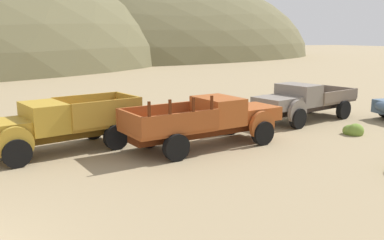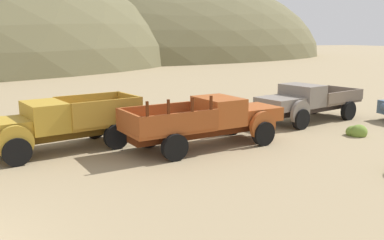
{
  "view_description": "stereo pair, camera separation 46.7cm",
  "coord_description": "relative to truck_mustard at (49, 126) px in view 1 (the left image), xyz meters",
  "views": [
    {
      "loc": [
        1.77,
        -8.35,
        4.25
      ],
      "look_at": [
        8.15,
        5.83,
        1.09
      ],
      "focal_mm": 38.78,
      "sensor_mm": 36.0,
      "label": 1
    },
    {
      "loc": [
        2.19,
        -8.53,
        4.25
      ],
      "look_at": [
        8.15,
        5.83,
        1.09
      ],
      "focal_mm": 38.78,
      "sensor_mm": 36.0,
      "label": 2
    }
  ],
  "objects": [
    {
      "name": "truck_primer_gray",
      "position": [
        12.07,
        0.96,
        -0.02
      ],
      "size": [
        6.44,
        3.58,
        1.89
      ],
      "rotation": [
        0.0,
        0.0,
        3.39
      ],
      "color": "#3D322D",
      "rests_on": "ground"
    },
    {
      "name": "bush_near_barrel",
      "position": [
        7.85,
        3.01,
        -0.82
      ],
      "size": [
        0.77,
        0.89,
        0.71
      ],
      "color": "olive",
      "rests_on": "ground"
    },
    {
      "name": "truck_oxide_orange",
      "position": [
        6.11,
        -1.42,
        -0.01
      ],
      "size": [
        6.73,
        3.1,
        2.16
      ],
      "rotation": [
        0.0,
        0.0,
        0.15
      ],
      "color": "#51220D",
      "rests_on": "ground"
    },
    {
      "name": "hill_far_right",
      "position": [
        5.3,
        69.46,
        -1.01
      ],
      "size": [
        117.29,
        59.87,
        40.3
      ],
      "primitive_type": "ellipsoid",
      "color": "brown",
      "rests_on": "ground"
    },
    {
      "name": "bush_between_trucks",
      "position": [
        12.42,
        -2.41,
        -0.85
      ],
      "size": [
        0.8,
        0.86,
        0.65
      ],
      "color": "olive",
      "rests_on": "ground"
    },
    {
      "name": "truck_mustard",
      "position": [
        0.0,
        0.0,
        0.0
      ],
      "size": [
        6.21,
        3.41,
        1.91
      ],
      "rotation": [
        0.0,
        0.0,
        3.38
      ],
      "color": "#593D12",
      "rests_on": "ground"
    }
  ]
}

